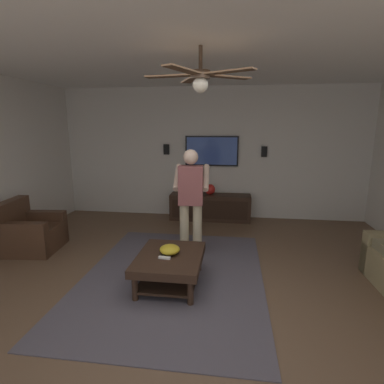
{
  "coord_description": "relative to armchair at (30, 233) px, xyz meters",
  "views": [
    {
      "loc": [
        -2.93,
        -0.48,
        1.96
      ],
      "look_at": [
        0.63,
        0.01,
        1.19
      ],
      "focal_mm": 28.46,
      "sensor_mm": 36.0,
      "label": 1
    }
  ],
  "objects": [
    {
      "name": "bowl",
      "position": [
        -0.76,
        -2.46,
        0.18
      ],
      "size": [
        0.25,
        0.25,
        0.11
      ],
      "primitive_type": "ellipsoid",
      "color": "gold",
      "rests_on": "coffee_table"
    },
    {
      "name": "ceiling_fan",
      "position": [
        -0.96,
        -2.85,
        2.18
      ],
      "size": [
        1.15,
        1.16,
        0.46
      ],
      "color": "#4C3828"
    },
    {
      "name": "remote_white",
      "position": [
        -0.91,
        -2.42,
        0.13
      ],
      "size": [
        0.06,
        0.15,
        0.02
      ],
      "primitive_type": "cube",
      "rotation": [
        0.0,
        0.0,
        4.59
      ],
      "color": "white",
      "rests_on": "coffee_table"
    },
    {
      "name": "ceiling_slab",
      "position": [
        -1.33,
        -2.74,
        2.56
      ],
      "size": [
        7.49,
        6.7,
        0.1
      ],
      "primitive_type": "cube",
      "color": "white"
    },
    {
      "name": "coffee_table",
      "position": [
        -0.79,
        -2.46,
        0.02
      ],
      "size": [
        1.0,
        0.8,
        0.4
      ],
      "color": "#332116",
      "rests_on": "ground"
    },
    {
      "name": "vase_round",
      "position": [
        2.05,
        -2.74,
        0.38
      ],
      "size": [
        0.22,
        0.22,
        0.22
      ],
      "primitive_type": "sphere",
      "color": "red",
      "rests_on": "media_console"
    },
    {
      "name": "wall_speaker_right",
      "position": [
        2.29,
        -1.76,
        1.2
      ],
      "size": [
        0.06,
        0.12,
        0.22
      ],
      "primitive_type": "cube",
      "color": "black"
    },
    {
      "name": "area_rug",
      "position": [
        -0.59,
        -2.46,
        -0.27
      ],
      "size": [
        3.16,
        2.35,
        0.01
      ],
      "primitive_type": "cube",
      "color": "#514C56",
      "rests_on": "ground"
    },
    {
      "name": "person_standing",
      "position": [
        0.15,
        -2.6,
        0.65
      ],
      "size": [
        0.55,
        0.56,
        1.64
      ],
      "rotation": [
        0.0,
        0.0,
        0.06
      ],
      "color": "#C6B793",
      "rests_on": "ground"
    },
    {
      "name": "media_console",
      "position": [
        2.04,
        -2.75,
        -0.0
      ],
      "size": [
        0.45,
        1.7,
        0.55
      ],
      "rotation": [
        0.0,
        0.0,
        3.14
      ],
      "color": "#332116",
      "rests_on": "ground"
    },
    {
      "name": "armchair",
      "position": [
        0.0,
        0.0,
        0.0
      ],
      "size": [
        0.88,
        0.89,
        0.82
      ],
      "rotation": [
        0.0,
        0.0,
        -1.47
      ],
      "color": "#472D1E",
      "rests_on": "ground"
    },
    {
      "name": "wall_back_tv",
      "position": [
        2.37,
        -2.74,
        1.11
      ],
      "size": [
        0.1,
        6.7,
        2.78
      ],
      "primitive_type": "cube",
      "color": "silver",
      "rests_on": "ground"
    },
    {
      "name": "remote_black",
      "position": [
        -0.81,
        -2.38,
        0.13
      ],
      "size": [
        0.15,
        0.07,
        0.02
      ],
      "primitive_type": "cube",
      "rotation": [
        0.0,
        0.0,
        3.0
      ],
      "color": "black",
      "rests_on": "coffee_table"
    },
    {
      "name": "tv",
      "position": [
        2.28,
        -2.75,
        1.17
      ],
      "size": [
        0.05,
        1.13,
        0.64
      ],
      "rotation": [
        0.0,
        0.0,
        3.14
      ],
      "color": "black"
    },
    {
      "name": "wall_speaker_left",
      "position": [
        2.29,
        -3.85,
        1.17
      ],
      "size": [
        0.06,
        0.12,
        0.22
      ],
      "primitive_type": "cube",
      "color": "black"
    },
    {
      "name": "ground_plane",
      "position": [
        -1.33,
        -2.74,
        -0.28
      ],
      "size": [
        8.75,
        8.75,
        0.0
      ],
      "primitive_type": "plane",
      "color": "brown"
    }
  ]
}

